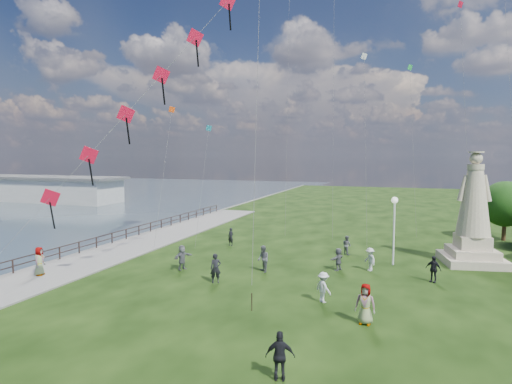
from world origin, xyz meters
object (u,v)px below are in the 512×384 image
at_px(person_7, 347,245).
at_px(person_10, 39,263).
at_px(person_11, 338,259).
at_px(person_8, 370,259).
at_px(statue, 473,222).
at_px(person_1, 263,259).
at_px(person_5, 182,257).
at_px(lamppost, 394,216).
at_px(pier_pavilion, 45,189).
at_px(person_6, 231,237).
at_px(person_4, 365,304).
at_px(person_2, 323,287).
at_px(person_9, 433,269).
at_px(person_0, 216,268).
at_px(person_3, 280,356).

bearing_deg(person_7, person_10, 76.73).
bearing_deg(person_11, person_8, 128.25).
distance_m(statue, person_11, 10.28).
height_order(person_1, person_5, person_1).
distance_m(lamppost, person_8, 3.73).
bearing_deg(person_8, person_7, 166.74).
relative_size(pier_pavilion, person_7, 20.11).
xyz_separation_m(pier_pavilion, person_10, (37.67, -37.76, -0.93)).
xyz_separation_m(person_1, person_6, (-5.18, 6.94, -0.12)).
height_order(person_4, person_10, person_4).
xyz_separation_m(person_2, person_4, (2.34, -2.27, 0.14)).
xyz_separation_m(person_9, person_11, (-5.88, 0.84, -0.06)).
bearing_deg(person_0, person_2, -39.66).
height_order(pier_pavilion, person_9, pier_pavilion).
relative_size(person_8, person_11, 1.04).
bearing_deg(person_7, person_6, 41.05).
xyz_separation_m(person_7, person_8, (2.06, -4.23, 0.03)).
height_order(person_8, person_11, person_8).
xyz_separation_m(lamppost, person_10, (-21.28, -10.41, -2.57)).
bearing_deg(pier_pavilion, person_6, -28.84).
distance_m(person_0, person_2, 6.93).
xyz_separation_m(person_1, person_4, (7.14, -6.78, 0.06)).
height_order(person_2, person_10, person_10).
bearing_deg(person_1, person_3, -18.86).
relative_size(person_2, person_3, 0.93).
height_order(person_1, person_8, person_1).
bearing_deg(person_1, person_5, -116.50).
xyz_separation_m(person_7, person_11, (0.03, -4.77, 0.01)).
relative_size(person_10, person_11, 1.21).
bearing_deg(person_10, person_7, -72.80).
distance_m(pier_pavilion, person_10, 53.35).
relative_size(pier_pavilion, person_0, 16.79).
xyz_separation_m(person_5, person_7, (9.99, 8.07, -0.10)).
xyz_separation_m(statue, person_5, (-18.79, -8.16, -2.18)).
bearing_deg(person_4, person_9, 73.38).
distance_m(person_4, person_10, 20.34).
distance_m(pier_pavilion, person_3, 71.50).
distance_m(lamppost, person_7, 4.91).
relative_size(person_3, person_8, 1.12).
bearing_deg(person_10, person_3, -129.62).
bearing_deg(person_6, lamppost, 7.93).
bearing_deg(pier_pavilion, person_9, -26.69).
distance_m(person_7, person_8, 4.70).
bearing_deg(person_4, person_10, -176.93).
relative_size(person_6, person_9, 0.95).
relative_size(statue, person_9, 4.93).
distance_m(person_7, person_11, 4.77).
relative_size(person_2, person_10, 0.89).
distance_m(person_2, person_10, 18.01).
relative_size(person_3, person_5, 1.03).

